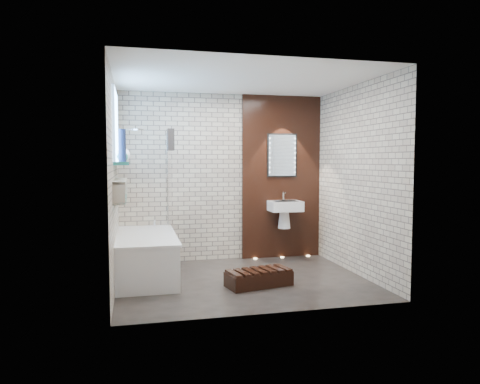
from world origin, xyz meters
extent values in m
plane|color=black|center=(0.00, 0.00, 0.00)|extent=(3.20, 3.20, 0.00)
cube|color=gray|center=(0.00, 1.30, 1.30)|extent=(3.20, 0.04, 2.60)
cube|color=gray|center=(0.00, -1.30, 1.30)|extent=(3.20, 0.04, 2.60)
cube|color=gray|center=(-1.60, 0.00, 1.30)|extent=(0.04, 2.60, 2.60)
cube|color=gray|center=(1.60, 0.00, 1.30)|extent=(0.04, 2.60, 2.60)
plane|color=white|center=(0.00, 0.00, 2.60)|extent=(3.20, 3.20, 0.00)
cube|color=black|center=(0.95, 1.27, 1.30)|extent=(1.30, 0.06, 2.60)
cube|color=#7FADE0|center=(-1.59, 0.35, 2.00)|extent=(0.03, 1.00, 0.90)
cube|color=#227F77|center=(-1.51, 0.35, 1.53)|extent=(0.18, 1.00, 0.04)
cube|color=#227F77|center=(-1.53, 0.15, 1.08)|extent=(0.14, 1.30, 0.03)
cube|color=#B2A899|center=(-1.53, 0.15, 1.32)|extent=(0.14, 1.30, 0.03)
cube|color=#B2A899|center=(-1.53, -0.48, 1.20)|extent=(0.14, 0.03, 0.26)
cube|color=#B2A899|center=(-1.53, 0.79, 1.20)|extent=(0.14, 0.03, 0.26)
cube|color=white|center=(-1.23, 0.45, 0.28)|extent=(0.75, 1.70, 0.55)
cube|color=white|center=(-1.23, 0.45, 0.57)|extent=(0.79, 1.74, 0.03)
cylinder|color=silver|center=(-1.08, 1.18, 0.64)|extent=(0.04, 0.04, 0.12)
cube|color=white|center=(-0.87, 0.89, 1.28)|extent=(0.01, 0.78, 1.40)
cube|color=black|center=(-0.87, 0.60, 1.85)|extent=(0.09, 0.22, 0.29)
cylinder|color=silver|center=(-1.30, 0.95, 2.00)|extent=(0.18, 0.18, 0.02)
cube|color=white|center=(0.95, 1.06, 0.85)|extent=(0.50, 0.36, 0.16)
cone|color=white|center=(0.95, 1.11, 0.63)|extent=(0.20, 0.20, 0.28)
cylinder|color=silver|center=(0.95, 1.16, 1.00)|extent=(0.03, 0.03, 0.14)
cube|color=black|center=(0.95, 1.24, 1.65)|extent=(0.50, 0.02, 0.70)
cube|color=silver|center=(0.95, 1.23, 1.65)|extent=(0.45, 0.01, 0.65)
cube|color=black|center=(0.13, -0.30, 0.09)|extent=(0.86, 0.52, 0.18)
cylinder|color=maroon|center=(-1.53, -0.14, 1.16)|extent=(0.05, 0.05, 0.12)
cylinder|color=maroon|center=(-1.53, 0.47, 1.17)|extent=(0.05, 0.05, 0.13)
cylinder|color=#161F3C|center=(-1.50, 0.10, 1.75)|extent=(0.09, 0.09, 0.40)
sphere|color=#227F77|center=(-1.50, 0.15, 1.62)|extent=(0.13, 0.13, 0.13)
sphere|color=white|center=(-1.50, 0.52, 1.64)|extent=(0.18, 0.18, 0.18)
cylinder|color=#FFD899|center=(0.50, 1.20, 0.01)|extent=(0.06, 0.06, 0.01)
cylinder|color=#FFD899|center=(0.95, 1.20, 0.01)|extent=(0.06, 0.06, 0.01)
cylinder|color=#FFD899|center=(1.40, 1.20, 0.01)|extent=(0.06, 0.06, 0.01)
camera|label=1|loc=(-1.35, -5.58, 1.56)|focal=33.38mm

